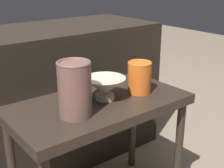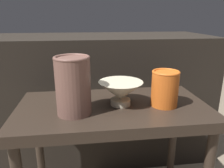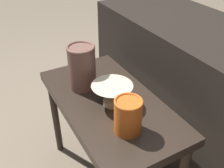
{
  "view_description": "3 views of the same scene",
  "coord_description": "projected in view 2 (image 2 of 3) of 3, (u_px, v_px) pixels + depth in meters",
  "views": [
    {
      "loc": [
        -0.67,
        -0.94,
        1.01
      ],
      "look_at": [
        0.06,
        -0.01,
        0.59
      ],
      "focal_mm": 50.0,
      "sensor_mm": 36.0,
      "label": 1
    },
    {
      "loc": [
        -0.1,
        -0.77,
        0.85
      ],
      "look_at": [
        -0.01,
        -0.01,
        0.61
      ],
      "focal_mm": 35.0,
      "sensor_mm": 36.0,
      "label": 2
    },
    {
      "loc": [
        0.78,
        -0.42,
        1.2
      ],
      "look_at": [
        0.04,
        -0.01,
        0.63
      ],
      "focal_mm": 42.0,
      "sensor_mm": 36.0,
      "label": 3
    }
  ],
  "objects": [
    {
      "name": "table",
      "position": [
        113.0,
        121.0,
        0.86
      ],
      "size": [
        0.73,
        0.38,
        0.52
      ],
      "color": "#2D231C",
      "rests_on": "ground_plane"
    },
    {
      "name": "vase_textured_left",
      "position": [
        73.0,
        85.0,
        0.74
      ],
      "size": [
        0.12,
        0.12,
        0.2
      ],
      "color": "brown",
      "rests_on": "table"
    },
    {
      "name": "vase_colorful_right",
      "position": [
        165.0,
        88.0,
        0.81
      ],
      "size": [
        0.1,
        0.1,
        0.14
      ],
      "color": "orange",
      "rests_on": "table"
    },
    {
      "name": "couch_backdrop",
      "position": [
        102.0,
        95.0,
        1.37
      ],
      "size": [
        1.27,
        0.5,
        0.74
      ],
      "color": "black",
      "rests_on": "ground_plane"
    },
    {
      "name": "bowl",
      "position": [
        120.0,
        91.0,
        0.83
      ],
      "size": [
        0.17,
        0.17,
        0.09
      ],
      "color": "beige",
      "rests_on": "table"
    }
  ]
}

